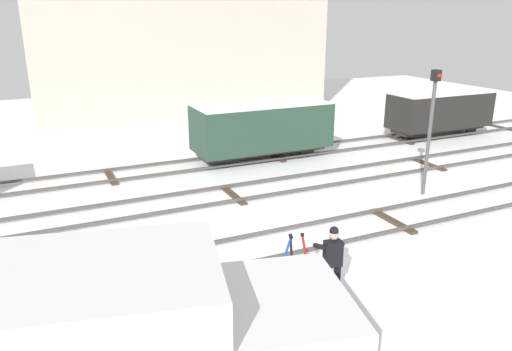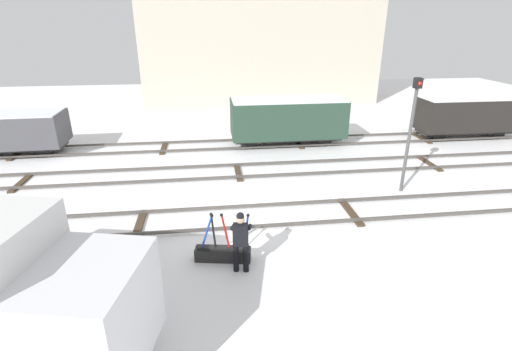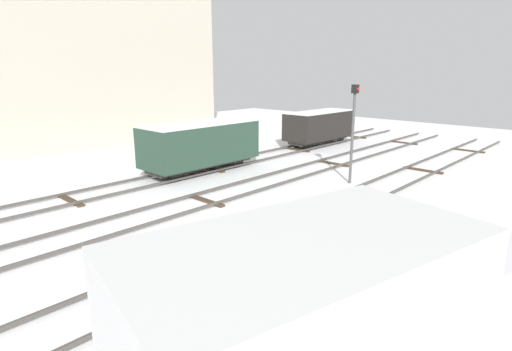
{
  "view_description": "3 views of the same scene",
  "coord_description": "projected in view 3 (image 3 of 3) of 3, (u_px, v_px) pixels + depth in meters",
  "views": [
    {
      "loc": [
        -5.97,
        -10.63,
        5.95
      ],
      "look_at": [
        0.09,
        2.42,
        1.24
      ],
      "focal_mm": 34.37,
      "sensor_mm": 36.0,
      "label": 1
    },
    {
      "loc": [
        -1.15,
        -10.98,
        6.1
      ],
      "look_at": [
        0.33,
        0.62,
        1.3
      ],
      "focal_mm": 26.49,
      "sensor_mm": 36.0,
      "label": 2
    },
    {
      "loc": [
        -9.48,
        -7.4,
        4.87
      ],
      "look_at": [
        0.33,
        1.8,
        1.38
      ],
      "focal_mm": 28.58,
      "sensor_mm": 36.0,
      "label": 3
    }
  ],
  "objects": [
    {
      "name": "track_siding_near",
      "position": [
        206.0,
        199.0,
        15.51
      ],
      "size": [
        44.0,
        1.94,
        0.18
      ],
      "color": "#4C4742",
      "rests_on": "ground_plane"
    },
    {
      "name": "signal_post",
      "position": [
        353.0,
        125.0,
        17.46
      ],
      "size": [
        0.24,
        0.32,
        4.28
      ],
      "color": "#4C4C4C",
      "rests_on": "ground_plane"
    },
    {
      "name": "freight_car_near_switch",
      "position": [
        201.0,
        144.0,
        19.79
      ],
      "size": [
        5.85,
        2.28,
        2.41
      ],
      "rotation": [
        0.0,
        0.0,
        -0.0
      ],
      "color": "#2D2B28",
      "rests_on": "ground_plane"
    },
    {
      "name": "track_siding_far",
      "position": [
        150.0,
        181.0,
        18.04
      ],
      "size": [
        44.0,
        1.94,
        0.18
      ],
      "color": "#4C4742",
      "rests_on": "ground_plane"
    },
    {
      "name": "delivery_truck",
      "position": [
        346.0,
        329.0,
        5.11
      ],
      "size": [
        6.2,
        3.46,
        3.12
      ],
      "rotation": [
        0.0,
        0.0,
        -0.23
      ],
      "color": "silver",
      "rests_on": "ground_plane"
    },
    {
      "name": "apartment_building",
      "position": [
        84.0,
        61.0,
        26.98
      ],
      "size": [
        18.33,
        5.37,
        10.84
      ],
      "color": "beige",
      "rests_on": "ground_plane"
    },
    {
      "name": "ground_plane",
      "position": [
        291.0,
        230.0,
        12.81
      ],
      "size": [
        60.0,
        60.0,
        0.0
      ],
      "primitive_type": "plane",
      "color": "white"
    },
    {
      "name": "freight_car_mid_siding",
      "position": [
        320.0,
        126.0,
        26.94
      ],
      "size": [
        5.43,
        2.05,
        2.26
      ],
      "rotation": [
        0.0,
        0.0,
        -0.01
      ],
      "color": "#2D2B28",
      "rests_on": "ground_plane"
    },
    {
      "name": "rail_worker",
      "position": [
        363.0,
        227.0,
        10.42
      ],
      "size": [
        0.62,
        0.71,
        1.72
      ],
      "rotation": [
        0.0,
        0.0,
        -0.17
      ],
      "color": "black",
      "rests_on": "ground_plane"
    },
    {
      "name": "switch_lever_frame",
      "position": [
        334.0,
        253.0,
        10.63
      ],
      "size": [
        1.56,
        0.62,
        1.45
      ],
      "rotation": [
        0.0,
        0.0,
        -0.17
      ],
      "color": "black",
      "rests_on": "ground_plane"
    },
    {
      "name": "track_main_line",
      "position": [
        291.0,
        227.0,
        12.78
      ],
      "size": [
        44.0,
        1.94,
        0.18
      ],
      "color": "#4C4742",
      "rests_on": "ground_plane"
    }
  ]
}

